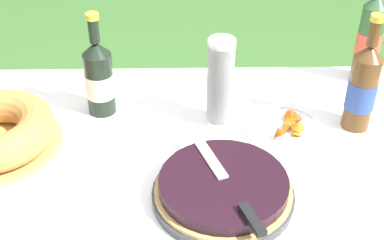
% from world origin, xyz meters
% --- Properties ---
extents(garden_table, '(1.51, 0.91, 0.71)m').
position_xyz_m(garden_table, '(0.00, 0.00, 0.64)').
color(garden_table, brown).
rests_on(garden_table, ground_plane).
extents(tablecloth, '(1.52, 0.92, 0.10)m').
position_xyz_m(tablecloth, '(0.00, 0.00, 0.70)').
color(tablecloth, white).
rests_on(tablecloth, garden_table).
extents(berry_tart, '(0.33, 0.33, 0.06)m').
position_xyz_m(berry_tart, '(0.06, -0.14, 0.74)').
color(berry_tart, '#38383D').
rests_on(berry_tart, tablecloth).
extents(serving_knife, '(0.15, 0.36, 0.01)m').
position_xyz_m(serving_knife, '(0.07, -0.17, 0.78)').
color(serving_knife, silver).
rests_on(serving_knife, berry_tart).
extents(cup_stack, '(0.07, 0.07, 0.25)m').
position_xyz_m(cup_stack, '(0.07, 0.16, 0.84)').
color(cup_stack, white).
rests_on(cup_stack, tablecloth).
extents(cider_bottle_green, '(0.07, 0.07, 0.36)m').
position_xyz_m(cider_bottle_green, '(0.53, 0.38, 0.85)').
color(cider_bottle_green, '#2D562D').
rests_on(cider_bottle_green, tablecloth).
extents(cider_bottle_amber, '(0.08, 0.08, 0.33)m').
position_xyz_m(cider_bottle_amber, '(0.44, 0.14, 0.84)').
color(cider_bottle_amber, brown).
rests_on(cider_bottle_amber, tablecloth).
extents(juice_bottle_red, '(0.08, 0.08, 0.30)m').
position_xyz_m(juice_bottle_red, '(-0.25, 0.22, 0.82)').
color(juice_bottle_red, black).
rests_on(juice_bottle_red, tablecloth).
extents(snack_plate_near, '(0.22, 0.22, 0.05)m').
position_xyz_m(snack_plate_near, '(0.25, 0.11, 0.73)').
color(snack_plate_near, white).
rests_on(snack_plate_near, tablecloth).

